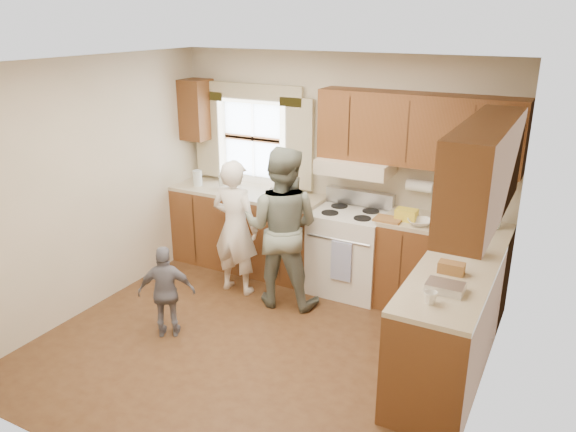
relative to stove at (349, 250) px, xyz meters
The scene contains 6 objects.
room 1.66m from the stove, 101.81° to the right, with size 3.80×3.80×3.80m.
kitchen_fixtures 0.60m from the stove, 48.83° to the right, with size 3.80×2.25×2.15m.
stove is the anchor object (origin of this frame).
woman_left 1.25m from the stove, 151.32° to the right, with size 0.54×0.35×1.47m, color white.
woman_right 0.86m from the stove, 131.12° to the right, with size 0.81×0.63×1.66m, color #263B32.
child 2.01m from the stove, 124.35° to the right, with size 0.52×0.22×0.89m, color slate.
Camera 1 is at (2.31, -3.79, 2.85)m, focal length 35.00 mm.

